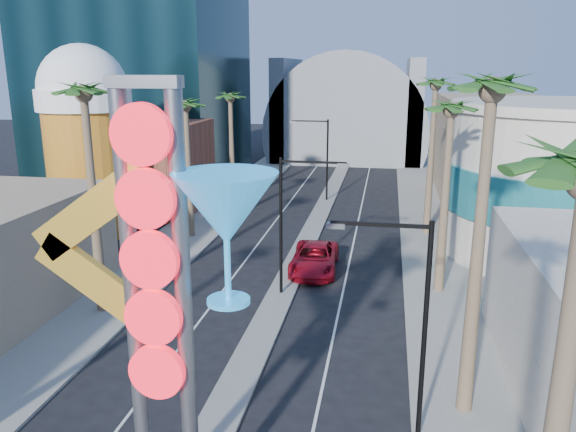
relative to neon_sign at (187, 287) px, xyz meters
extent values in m
cube|color=gray|center=(-10.32, 32.04, -7.23)|extent=(5.00, 100.00, 0.15)
cube|color=gray|center=(8.68, 32.04, -7.23)|extent=(5.00, 100.00, 0.15)
cube|color=gray|center=(-0.82, 35.04, -7.23)|extent=(1.60, 84.00, 0.15)
cube|color=brown|center=(-16.82, 35.04, -3.31)|extent=(10.00, 10.00, 8.00)
cube|color=#9B8A64|center=(15.18, 45.04, -2.31)|extent=(10.00, 20.00, 10.00)
cylinder|color=#B05517|center=(-17.82, 27.04, -2.31)|extent=(6.40, 6.40, 10.00)
cylinder|color=white|center=(-17.82, 27.04, 3.09)|extent=(7.00, 7.00, 1.60)
sphere|color=white|center=(-17.82, 27.04, 3.89)|extent=(6.60, 6.60, 6.60)
cylinder|color=beige|center=(17.18, 27.04, -2.31)|extent=(16.00, 16.00, 10.00)
cylinder|color=teal|center=(17.18, 27.04, -2.31)|extent=(16.60, 16.60, 3.00)
cylinder|color=slate|center=(-0.82, 69.04, -3.31)|extent=(22.00, 16.00, 22.00)
cube|color=slate|center=(-9.82, 69.04, -0.31)|extent=(2.00, 16.00, 14.00)
cube|color=slate|center=(8.18, 69.04, -0.31)|extent=(2.00, 16.00, 14.00)
cylinder|color=slate|center=(-1.52, 0.04, -0.81)|extent=(0.44, 0.44, 12.00)
cylinder|color=slate|center=(-0.12, 0.04, -0.81)|extent=(0.44, 0.44, 12.00)
cube|color=slate|center=(-0.82, 0.04, 5.09)|extent=(1.80, 0.50, 0.30)
cylinder|color=red|center=(-0.82, -0.31, 3.89)|extent=(1.50, 0.25, 1.50)
cylinder|color=red|center=(-0.82, -0.31, 2.34)|extent=(1.50, 0.25, 1.50)
cylinder|color=red|center=(-0.82, -0.31, 0.79)|extent=(1.50, 0.25, 1.50)
cylinder|color=red|center=(-0.82, -0.31, -0.76)|extent=(1.50, 0.25, 1.50)
cylinder|color=red|center=(-0.82, -0.31, -2.31)|extent=(1.50, 0.25, 1.50)
cube|color=yellow|center=(-2.42, 0.04, 1.89)|extent=(3.47, 0.25, 2.80)
cube|color=yellow|center=(-2.42, 0.04, -0.11)|extent=(3.47, 0.25, 2.80)
cone|color=#2695DC|center=(1.08, 0.04, 2.09)|extent=(2.60, 2.60, 1.80)
cylinder|color=#2695DC|center=(1.08, 0.04, 0.49)|extent=(0.16, 0.16, 1.60)
cylinder|color=#2695DC|center=(1.08, 0.04, -0.31)|extent=(1.10, 1.10, 0.12)
cylinder|color=black|center=(-0.82, 17.04, -3.31)|extent=(0.18, 0.18, 8.00)
cube|color=black|center=(0.98, 17.04, 0.49)|extent=(3.60, 0.12, 0.12)
cube|color=slate|center=(2.58, 17.04, 0.39)|extent=(0.60, 0.25, 0.18)
cylinder|color=black|center=(-0.82, 41.04, -3.31)|extent=(0.18, 0.18, 8.00)
cube|color=black|center=(-2.62, 41.04, 0.49)|extent=(3.60, 0.12, 0.12)
cube|color=slate|center=(-4.22, 41.04, 0.39)|extent=(0.60, 0.25, 0.18)
cylinder|color=black|center=(6.38, 5.04, -3.31)|extent=(0.18, 0.18, 8.00)
cube|color=black|center=(4.76, 5.04, 0.49)|extent=(3.24, 0.12, 0.12)
cube|color=slate|center=(3.32, 5.04, 0.39)|extent=(0.60, 0.25, 0.18)
cylinder|color=brown|center=(-9.82, 13.04, -1.56)|extent=(0.40, 0.40, 11.50)
sphere|color=#26501A|center=(-9.82, 13.04, 4.19)|extent=(2.40, 2.40, 2.40)
cylinder|color=brown|center=(-9.82, 27.04, -2.31)|extent=(0.40, 0.40, 10.00)
sphere|color=#26501A|center=(-9.82, 27.04, 2.69)|extent=(2.40, 2.40, 2.40)
cylinder|color=brown|center=(-9.82, 39.04, -2.31)|extent=(0.40, 0.40, 10.00)
sphere|color=#26501A|center=(-9.82, 39.04, 2.69)|extent=(2.40, 2.40, 2.40)
cylinder|color=brown|center=(8.18, 7.04, -1.31)|extent=(0.40, 0.40, 12.00)
sphere|color=#26501A|center=(8.18, 7.04, 4.69)|extent=(2.40, 2.40, 2.40)
cylinder|color=brown|center=(8.18, 19.04, -2.06)|extent=(0.40, 0.40, 10.50)
sphere|color=#26501A|center=(8.18, 19.04, 3.19)|extent=(2.40, 2.40, 2.40)
cylinder|color=brown|center=(8.18, 31.04, -1.56)|extent=(0.40, 0.40, 11.50)
sphere|color=#26501A|center=(8.18, 31.04, 4.19)|extent=(2.40, 2.40, 2.40)
imported|color=#AB0D1E|center=(0.56, 21.26, -6.45)|extent=(3.06, 6.29, 1.72)
imported|color=gray|center=(10.52, 15.86, -6.36)|extent=(0.79, 0.63, 1.59)
camera|label=1|loc=(4.88, -12.68, 5.40)|focal=35.00mm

